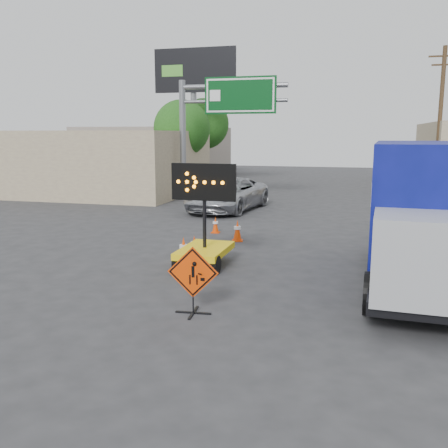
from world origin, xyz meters
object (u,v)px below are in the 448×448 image
at_px(pickup_truck, 228,194).
at_px(box_truck, 420,222).
at_px(construction_sign, 193,278).
at_px(arrow_board, 205,244).

height_order(pickup_truck, box_truck, box_truck).
relative_size(construction_sign, box_truck, 0.19).
xyz_separation_m(arrow_board, box_truck, (5.80, -0.31, 0.97)).
xyz_separation_m(construction_sign, pickup_truck, (-3.03, 14.49, 0.03)).
relative_size(pickup_truck, box_truck, 0.76).
distance_m(construction_sign, box_truck, 6.06).
height_order(arrow_board, pickup_truck, arrow_board).
bearing_deg(pickup_truck, box_truck, -46.33).
xyz_separation_m(arrow_board, pickup_truck, (-2.11, 10.69, 0.14)).
xyz_separation_m(pickup_truck, box_truck, (7.91, -11.00, 0.82)).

